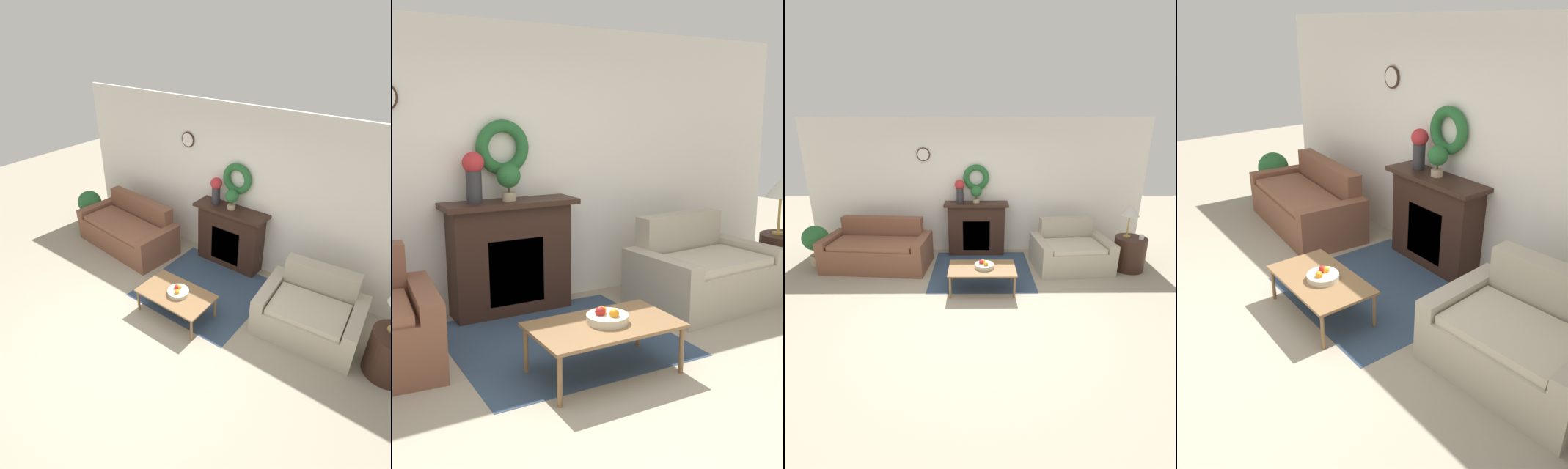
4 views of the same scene
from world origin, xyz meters
The scene contains 10 objects.
ground_plane centered at (0.00, 0.00, 0.00)m, with size 16.00×16.00×0.00m, color #9E937F.
floor_rug centered at (0.10, 1.43, 0.00)m, with size 1.80×1.74×0.01m.
wall_back centered at (0.00, 2.50, 1.36)m, with size 6.80×0.18×2.70m.
fireplace centered at (0.00, 2.30, 0.55)m, with size 1.27×0.41×1.08m.
loveseat_right centered at (1.75, 1.59, 0.30)m, with size 1.42×1.08×0.87m.
coffee_table centered at (0.10, 0.73, 0.35)m, with size 1.07×0.64×0.38m.
fruit_bowl centered at (0.13, 0.74, 0.42)m, with size 0.31×0.31×0.12m.
table_lamp centered at (2.74, 1.54, 1.10)m, with size 0.31×0.31×0.60m.
vase_on_mantel_left centered at (-0.32, 2.30, 1.35)m, with size 0.19×0.19×0.46m.
potted_plant_on_mantel centered at (0.00, 2.28, 1.29)m, with size 0.22×0.22×0.34m.
Camera 2 is at (-1.82, -2.46, 1.84)m, focal length 42.00 mm.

